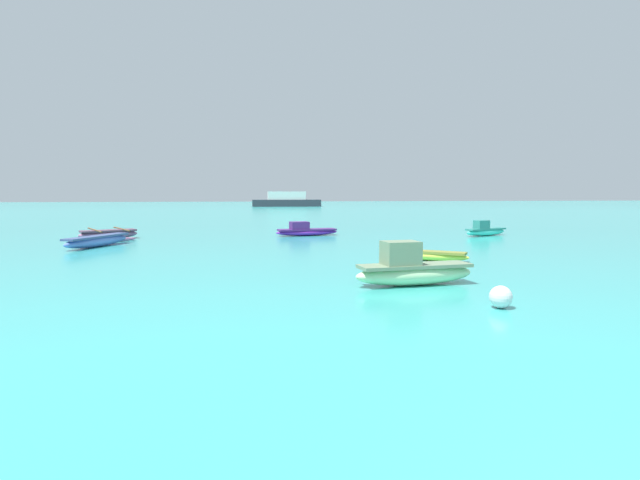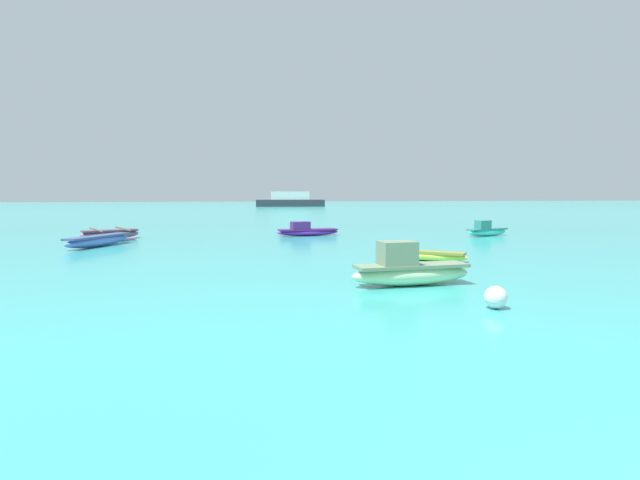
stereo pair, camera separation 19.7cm
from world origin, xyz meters
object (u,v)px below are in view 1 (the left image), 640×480
moored_boat_0 (306,231)px  moored_boat_1 (485,230)px  moored_boat_3 (97,241)px  mooring_buoy_0 (501,297)px  distant_ferry (287,200)px  moored_boat_4 (108,234)px  moored_boat_2 (426,255)px  moored_boat_5 (412,270)px

moored_boat_0 → moored_boat_1: bearing=-18.6°
moored_boat_3 → mooring_buoy_0: bearing=-115.8°
mooring_buoy_0 → moored_boat_3: bearing=130.5°
distant_ferry → mooring_buoy_0: bearing=-91.5°
moored_boat_4 → distant_ferry: size_ratio=0.34×
moored_boat_3 → moored_boat_4: 3.38m
moored_boat_4 → mooring_buoy_0: bearing=-81.4°
moored_boat_2 → moored_boat_3: size_ratio=0.71×
mooring_buoy_0 → distant_ferry: 69.21m
moored_boat_3 → moored_boat_4: size_ratio=0.97×
moored_boat_2 → mooring_buoy_0: (-1.01, -6.55, 0.04)m
moored_boat_2 → moored_boat_5: moored_boat_5 is taller
moored_boat_2 → moored_boat_3: moored_boat_3 is taller
moored_boat_5 → mooring_buoy_0: bearing=-77.4°
moored_boat_0 → moored_boat_5: 13.79m
moored_boat_1 → distant_ferry: (-5.38, 54.35, 0.67)m
mooring_buoy_0 → distant_ferry: (1.84, 69.18, 0.73)m
moored_boat_1 → mooring_buoy_0: (-7.22, -14.83, -0.06)m
moored_boat_5 → distant_ferry: distant_ferry is taller
moored_boat_1 → moored_boat_5: moored_boat_5 is taller
mooring_buoy_0 → moored_boat_1: bearing=64.0°
moored_boat_5 → moored_boat_0: bearing=86.8°
moored_boat_2 → moored_boat_3: 13.01m
moored_boat_2 → mooring_buoy_0: size_ratio=5.86×
moored_boat_2 → moored_boat_4: moored_boat_4 is taller
moored_boat_1 → moored_boat_2: (-6.21, -8.28, -0.10)m
moored_boat_3 → distant_ferry: bearing=11.3°
moored_boat_3 → moored_boat_5: moored_boat_5 is taller
moored_boat_2 → distant_ferry: 62.64m
moored_boat_0 → moored_boat_1: size_ratio=1.24×
moored_boat_1 → moored_boat_3: size_ratio=0.76×
moored_boat_3 → distant_ferry: (12.44, 56.77, 0.70)m
moored_boat_0 → mooring_buoy_0: (1.69, -16.27, -0.04)m
moored_boat_1 → distant_ferry: size_ratio=0.25×
moored_boat_0 → moored_boat_4: bearing=173.6°
moored_boat_1 → moored_boat_3: bearing=165.5°
moored_boat_4 → moored_boat_5: size_ratio=1.21×
moored_boat_2 → moored_boat_3: bearing=-171.5°
moored_boat_4 → mooring_buoy_0: moored_boat_4 is taller
moored_boat_2 → distant_ferry: (0.83, 62.63, 0.77)m
moored_boat_0 → moored_boat_4: size_ratio=0.91×
moored_boat_0 → distant_ferry: size_ratio=0.31×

